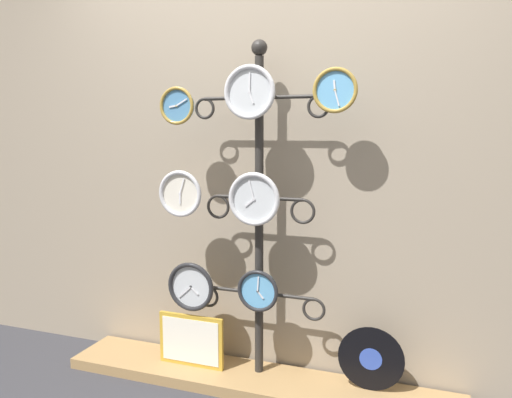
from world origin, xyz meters
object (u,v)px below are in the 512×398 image
clock_top_right (335,90)px  vinyl_record (371,359)px  display_stand (259,270)px  clock_middle_left (181,194)px  picture_frame (191,341)px  clock_top_center (250,92)px  clock_middle_center (254,199)px  clock_bottom_center (258,291)px  clock_bottom_left (191,287)px  clock_top_left (177,106)px

clock_top_right → vinyl_record: clock_top_right is taller
display_stand → vinyl_record: bearing=-0.2°
clock_middle_left → picture_frame: (0.03, 0.04, -0.85)m
clock_top_center → clock_middle_center: clock_top_center is taller
display_stand → clock_bottom_center: 0.12m
clock_middle_center → clock_bottom_center: clock_middle_center is taller
clock_bottom_left → clock_bottom_center: 0.40m
vinyl_record → picture_frame: vinyl_record is taller
vinyl_record → picture_frame: bearing=-176.0°
display_stand → clock_middle_left: bearing=-165.0°
clock_bottom_left → clock_top_center: bearing=-2.3°
clock_bottom_left → clock_bottom_center: clock_bottom_left is taller
display_stand → clock_middle_center: 0.41m
clock_middle_center → clock_bottom_left: (-0.38, 0.01, -0.51)m
picture_frame → clock_top_left: bearing=-136.4°
vinyl_record → display_stand: bearing=179.8°
clock_top_right → clock_middle_left: bearing=-177.5°
clock_top_left → clock_top_center: (0.41, 0.01, 0.06)m
clock_top_left → clock_bottom_left: 1.00m
display_stand → clock_bottom_left: 0.40m
clock_bottom_center → clock_top_left: bearing=-176.2°
picture_frame → clock_middle_left: bearing=-124.0°
display_stand → clock_middle_left: size_ratio=7.28×
clock_middle_left → clock_bottom_center: clock_middle_left is taller
clock_top_right → clock_middle_center: size_ratio=0.78×
display_stand → clock_bottom_left: bearing=-167.8°
clock_top_center → clock_middle_left: bearing=-177.8°
clock_top_right → clock_bottom_left: size_ratio=0.78×
clock_top_left → clock_middle_left: (0.01, -0.00, -0.47)m
clock_top_left → clock_middle_left: 0.47m
display_stand → picture_frame: bearing=-169.5°
clock_middle_left → clock_bottom_center: (0.44, 0.03, -0.51)m
clock_top_right → clock_bottom_left: clock_top_right is taller
clock_middle_left → clock_middle_center: same height
clock_bottom_left → clock_top_right: bearing=0.5°
clock_bottom_center → vinyl_record: size_ratio=0.67×
picture_frame → display_stand: bearing=10.5°
picture_frame → clock_bottom_left: bearing=-38.0°
clock_top_center → clock_top_left: bearing=-178.3°
clock_top_center → clock_middle_left: clock_top_center is taller
display_stand → clock_top_center: display_stand is taller
display_stand → clock_top_right: 1.03m
clock_top_left → clock_bottom_left: bearing=28.1°
vinyl_record → clock_top_left: bearing=-174.2°
clock_middle_left → display_stand: bearing=15.0°
display_stand → clock_middle_left: (-0.41, -0.11, 0.41)m
clock_top_center → clock_top_right: 0.43m
clock_middle_center → picture_frame: 0.92m
clock_top_center → clock_bottom_center: (0.04, 0.02, -1.04)m
display_stand → picture_frame: display_stand is taller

